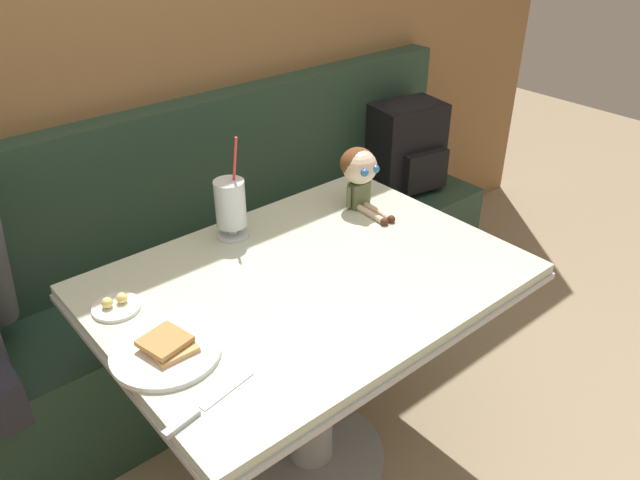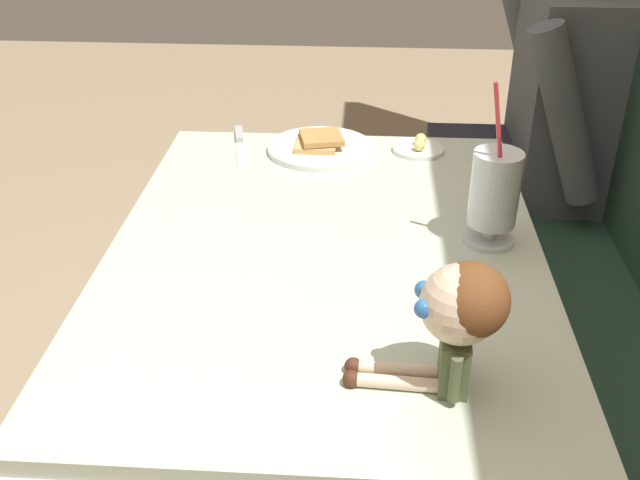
# 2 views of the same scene
# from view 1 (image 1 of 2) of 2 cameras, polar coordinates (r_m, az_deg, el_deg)

# --- Properties ---
(wood_panel_wall) EXTENTS (4.40, 0.08, 2.40)m
(wood_panel_wall) POSITION_cam_1_polar(r_m,az_deg,el_deg) (2.19, -16.49, 17.04)
(wood_panel_wall) COLOR olive
(wood_panel_wall) RESTS_ON ground
(booth_bench) EXTENTS (2.60, 0.48, 1.00)m
(booth_bench) POSITION_cam_1_polar(r_m,az_deg,el_deg) (2.35, -10.78, -4.96)
(booth_bench) COLOR #233D2D
(booth_bench) RESTS_ON ground
(diner_table) EXTENTS (1.11, 0.81, 0.74)m
(diner_table) POSITION_cam_1_polar(r_m,az_deg,el_deg) (1.79, -0.98, -8.40)
(diner_table) COLOR beige
(diner_table) RESTS_ON ground
(toast_plate) EXTENTS (0.25, 0.25, 0.04)m
(toast_plate) POSITION_cam_1_polar(r_m,az_deg,el_deg) (1.46, -13.86, -9.76)
(toast_plate) COLOR white
(toast_plate) RESTS_ON diner_table
(milkshake_glass) EXTENTS (0.10, 0.10, 0.32)m
(milkshake_glass) POSITION_cam_1_polar(r_m,az_deg,el_deg) (1.82, -8.19, 3.14)
(milkshake_glass) COLOR silver
(milkshake_glass) RESTS_ON diner_table
(butter_saucer) EXTENTS (0.12, 0.12, 0.04)m
(butter_saucer) POSITION_cam_1_polar(r_m,az_deg,el_deg) (1.63, -18.16, -5.73)
(butter_saucer) COLOR white
(butter_saucer) RESTS_ON diner_table
(butter_knife) EXTENTS (0.23, 0.06, 0.01)m
(butter_knife) POSITION_cam_1_polar(r_m,az_deg,el_deg) (1.31, -11.42, -15.29)
(butter_knife) COLOR silver
(butter_knife) RESTS_ON diner_table
(seated_doll) EXTENTS (0.12, 0.22, 0.20)m
(seated_doll) POSITION_cam_1_polar(r_m,az_deg,el_deg) (1.96, 3.65, 6.42)
(seated_doll) COLOR #5B6642
(seated_doll) RESTS_ON diner_table
(backpack) EXTENTS (0.33, 0.29, 0.41)m
(backpack) POSITION_cam_1_polar(r_m,az_deg,el_deg) (2.75, 8.00, 8.81)
(backpack) COLOR black
(backpack) RESTS_ON booth_bench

